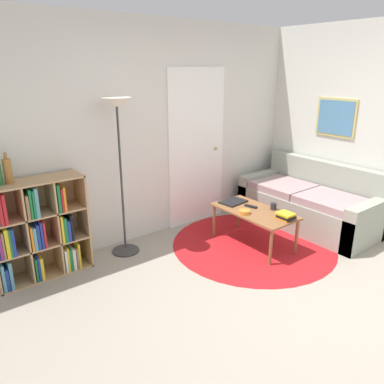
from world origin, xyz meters
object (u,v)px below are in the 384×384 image
(bowl, at_px, (244,212))
(bottle_right, at_px, (8,171))
(bookshelf, at_px, (36,231))
(floor_lamp, at_px, (118,129))
(couch, at_px, (311,204))
(cup, at_px, (274,206))
(coffee_table, at_px, (254,214))
(laptop, at_px, (233,202))

(bowl, distance_m, bottle_right, 2.51)
(bookshelf, bearing_deg, bottle_right, 172.09)
(floor_lamp, bearing_deg, couch, -18.65)
(bottle_right, bearing_deg, cup, -20.70)
(bowl, height_order, cup, cup)
(coffee_table, relative_size, laptop, 3.01)
(bookshelf, bearing_deg, bowl, -22.21)
(floor_lamp, bearing_deg, bowl, -34.56)
(bowl, bearing_deg, cup, -17.40)
(coffee_table, distance_m, cup, 0.25)
(bookshelf, height_order, bottle_right, bottle_right)
(floor_lamp, height_order, cup, floor_lamp)
(floor_lamp, xyz_separation_m, couch, (2.41, -0.81, -1.15))
(floor_lamp, distance_m, coffee_table, 1.84)
(bowl, relative_size, cup, 1.59)
(floor_lamp, distance_m, bowl, 1.69)
(laptop, bearing_deg, bowl, -114.14)
(bookshelf, xyz_separation_m, laptop, (2.24, -0.50, -0.05))
(coffee_table, bearing_deg, couch, -1.50)
(couch, height_order, cup, couch)
(coffee_table, distance_m, bottle_right, 2.68)
(cup, bearing_deg, laptop, 114.19)
(laptop, bearing_deg, cup, -65.81)
(coffee_table, relative_size, bowl, 7.73)
(bookshelf, bearing_deg, couch, -14.66)
(bottle_right, bearing_deg, floor_lamp, -4.45)
(couch, bearing_deg, bowl, 178.86)
(bottle_right, bearing_deg, bowl, -21.23)
(bottle_right, bearing_deg, couch, -14.34)
(coffee_table, relative_size, cup, 12.27)
(bowl, distance_m, cup, 0.39)
(couch, distance_m, cup, 0.92)
(couch, relative_size, coffee_table, 1.80)
(floor_lamp, xyz_separation_m, bottle_right, (-1.10, 0.09, -0.28))
(coffee_table, bearing_deg, laptop, 91.83)
(floor_lamp, height_order, laptop, floor_lamp)
(bookshelf, distance_m, coffee_table, 2.41)
(bookshelf, relative_size, couch, 0.56)
(floor_lamp, bearing_deg, laptop, -18.41)
(bookshelf, xyz_separation_m, floor_lamp, (0.94, -0.06, 0.93))
(bookshelf, relative_size, bowl, 7.81)
(bookshelf, relative_size, coffee_table, 1.01)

